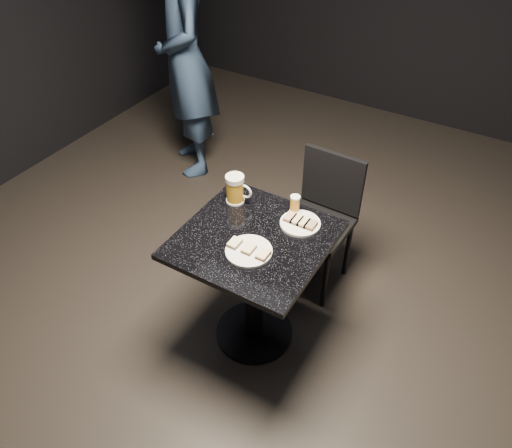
{
  "coord_description": "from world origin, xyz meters",
  "views": [
    {
      "loc": [
        0.93,
        -1.54,
        2.37
      ],
      "look_at": [
        0.0,
        0.02,
        0.82
      ],
      "focal_mm": 35.0,
      "sensor_mm": 36.0,
      "label": 1
    }
  ],
  "objects_px": {
    "plate_small": "(300,223)",
    "beer_tumbler": "(295,204)",
    "plate_large": "(249,251)",
    "patron": "(186,59)",
    "table": "(254,272)",
    "chair": "(322,214)",
    "beer_mug": "(236,189)"
  },
  "relations": [
    {
      "from": "beer_mug",
      "to": "beer_tumbler",
      "type": "xyz_separation_m",
      "value": [
        0.31,
        0.08,
        -0.03
      ]
    },
    {
      "from": "chair",
      "to": "beer_tumbler",
      "type": "bearing_deg",
      "value": -92.62
    },
    {
      "from": "beer_mug",
      "to": "plate_small",
      "type": "bearing_deg",
      "value": 0.38
    },
    {
      "from": "plate_small",
      "to": "beer_tumbler",
      "type": "bearing_deg",
      "value": 133.14
    },
    {
      "from": "beer_mug",
      "to": "chair",
      "type": "relative_size",
      "value": 0.18
    },
    {
      "from": "plate_large",
      "to": "beer_mug",
      "type": "bearing_deg",
      "value": 131.19
    },
    {
      "from": "plate_small",
      "to": "beer_tumbler",
      "type": "distance_m",
      "value": 0.11
    },
    {
      "from": "plate_large",
      "to": "chair",
      "type": "xyz_separation_m",
      "value": [
        0.06,
        0.72,
        -0.26
      ]
    },
    {
      "from": "beer_tumbler",
      "to": "chair",
      "type": "xyz_separation_m",
      "value": [
        0.02,
        0.35,
        -0.3
      ]
    },
    {
      "from": "plate_small",
      "to": "beer_mug",
      "type": "xyz_separation_m",
      "value": [
        -0.38,
        -0.0,
        0.07
      ]
    },
    {
      "from": "beer_tumbler",
      "to": "plate_small",
      "type": "bearing_deg",
      "value": -46.86
    },
    {
      "from": "plate_small",
      "to": "beer_tumbler",
      "type": "relative_size",
      "value": 2.07
    },
    {
      "from": "plate_small",
      "to": "beer_mug",
      "type": "bearing_deg",
      "value": -179.62
    },
    {
      "from": "plate_small",
      "to": "table",
      "type": "distance_m",
      "value": 0.35
    },
    {
      "from": "patron",
      "to": "plate_small",
      "type": "bearing_deg",
      "value": 7.55
    },
    {
      "from": "plate_small",
      "to": "beer_tumbler",
      "type": "height_order",
      "value": "beer_tumbler"
    },
    {
      "from": "plate_large",
      "to": "patron",
      "type": "xyz_separation_m",
      "value": [
        -1.38,
        1.37,
        0.15
      ]
    },
    {
      "from": "table",
      "to": "chair",
      "type": "bearing_deg",
      "value": 81.43
    },
    {
      "from": "plate_large",
      "to": "plate_small",
      "type": "distance_m",
      "value": 0.32
    },
    {
      "from": "patron",
      "to": "beer_tumbler",
      "type": "height_order",
      "value": "patron"
    },
    {
      "from": "patron",
      "to": "beer_mug",
      "type": "bearing_deg",
      "value": -0.69
    },
    {
      "from": "plate_small",
      "to": "beer_mug",
      "type": "relative_size",
      "value": 1.28
    },
    {
      "from": "plate_small",
      "to": "table",
      "type": "bearing_deg",
      "value": -126.88
    },
    {
      "from": "patron",
      "to": "beer_tumbler",
      "type": "distance_m",
      "value": 1.74
    },
    {
      "from": "plate_large",
      "to": "plate_small",
      "type": "relative_size",
      "value": 1.09
    },
    {
      "from": "table",
      "to": "beer_mug",
      "type": "distance_m",
      "value": 0.44
    },
    {
      "from": "plate_small",
      "to": "table",
      "type": "xyz_separation_m",
      "value": [
        -0.15,
        -0.2,
        -0.25
      ]
    },
    {
      "from": "table",
      "to": "beer_mug",
      "type": "xyz_separation_m",
      "value": [
        -0.23,
        0.2,
        0.32
      ]
    },
    {
      "from": "plate_small",
      "to": "patron",
      "type": "xyz_separation_m",
      "value": [
        -1.49,
        1.07,
        0.15
      ]
    },
    {
      "from": "chair",
      "to": "beer_mug",
      "type": "bearing_deg",
      "value": -127.11
    },
    {
      "from": "beer_mug",
      "to": "plate_large",
      "type": "bearing_deg",
      "value": -48.81
    },
    {
      "from": "beer_tumbler",
      "to": "patron",
      "type": "bearing_deg",
      "value": 145.11
    }
  ]
}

